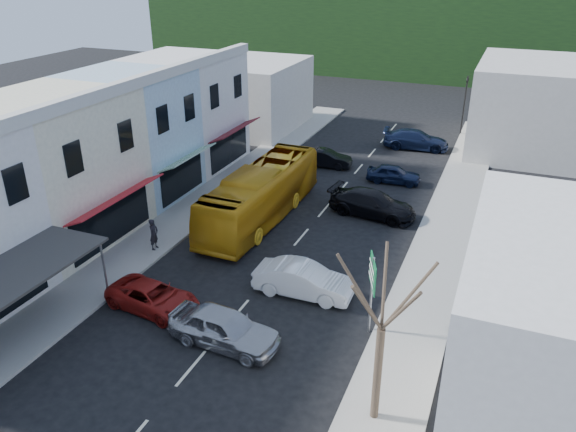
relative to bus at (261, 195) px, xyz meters
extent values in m
plane|color=black|center=(3.12, -9.39, -1.55)|extent=(120.00, 120.00, 0.00)
cube|color=gray|center=(-4.38, 0.61, -1.48)|extent=(3.00, 52.00, 0.15)
cube|color=gray|center=(10.62, 0.61, -1.48)|extent=(3.00, 52.00, 0.15)
cube|color=beige|center=(-9.38, -6.39, 2.45)|extent=(7.00, 8.00, 8.00)
cube|color=maroon|center=(-5.28, -6.39, 1.50)|extent=(1.30, 6.80, 0.08)
cube|color=#93ADBC|center=(-9.38, 0.61, 2.45)|extent=(7.00, 6.00, 8.00)
cube|color=#195926|center=(-5.28, 0.61, 1.50)|extent=(1.30, 5.10, 0.08)
cube|color=silver|center=(-9.38, 7.11, 2.45)|extent=(7.00, 7.00, 8.00)
cube|color=#59141A|center=(-5.28, 7.11, 1.50)|extent=(1.30, 5.95, 0.08)
cube|color=#B7B2A8|center=(-8.88, 17.61, 1.45)|extent=(8.00, 10.00, 6.00)
cube|color=#B7B2A8|center=(14.12, 20.61, 1.95)|extent=(8.00, 12.00, 7.00)
cube|color=black|center=(3.12, 54.61, 4.45)|extent=(80.00, 24.00, 12.00)
imported|color=orange|center=(0.00, 0.00, 0.00)|extent=(2.72, 11.65, 3.10)
imported|color=#A9A9AE|center=(3.62, -11.54, -0.85)|extent=(4.51, 2.08, 1.40)
imported|color=white|center=(5.30, -6.84, -0.85)|extent=(4.44, 1.90, 1.40)
imported|color=maroon|center=(-0.54, -10.52, -0.85)|extent=(4.80, 2.45, 1.40)
imported|color=black|center=(6.09, 2.99, -0.85)|extent=(4.70, 2.39, 1.40)
imported|color=black|center=(6.10, 8.87, -0.85)|extent=(4.51, 2.10, 1.40)
imported|color=black|center=(0.61, 10.18, -0.85)|extent=(4.56, 2.23, 1.40)
imported|color=black|center=(6.13, 17.05, -0.85)|extent=(4.68, 2.32, 1.40)
imported|color=black|center=(-3.62, -5.90, -0.55)|extent=(0.44, 0.62, 1.70)
camera|label=1|loc=(13.12, -27.92, 13.11)|focal=35.00mm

